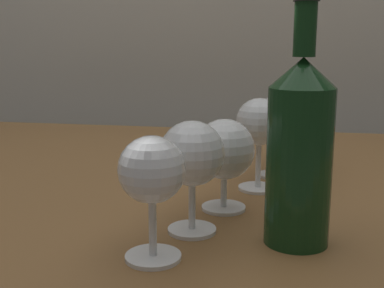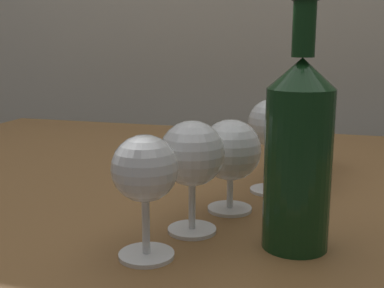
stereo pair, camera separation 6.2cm
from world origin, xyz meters
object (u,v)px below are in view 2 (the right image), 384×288
at_px(wine_glass_white, 296,123).
at_px(wine_glass_rose, 313,121).
at_px(wine_glass_pinot, 231,152).
at_px(wine_bottle, 298,151).
at_px(wine_glass_cabernet, 145,173).
at_px(wine_glass_amber, 272,126).
at_px(wine_glass_port, 192,157).

bearing_deg(wine_glass_white, wine_glass_rose, 75.19).
xyz_separation_m(wine_glass_pinot, wine_bottle, (0.10, -0.10, 0.03)).
xyz_separation_m(wine_glass_cabernet, wine_glass_amber, (0.10, 0.29, 0.01)).
xyz_separation_m(wine_glass_amber, wine_glass_rose, (0.06, 0.18, -0.02)).
bearing_deg(wine_glass_amber, wine_glass_pinot, -112.53).
distance_m(wine_glass_white, wine_glass_rose, 0.10).
relative_size(wine_glass_pinot, wine_bottle, 0.45).
bearing_deg(wine_bottle, wine_glass_cabernet, -154.28).
height_order(wine_glass_amber, wine_glass_white, wine_glass_amber).
distance_m(wine_glass_cabernet, wine_glass_amber, 0.31).
distance_m(wine_glass_pinot, wine_glass_amber, 0.12).
bearing_deg(wine_glass_rose, wine_bottle, -90.00).
relative_size(wine_glass_port, wine_glass_pinot, 1.09).
distance_m(wine_glass_cabernet, wine_glass_port, 0.09).
height_order(wine_glass_amber, wine_glass_rose, wine_glass_amber).
height_order(wine_glass_pinot, wine_glass_amber, wine_glass_amber).
bearing_deg(wine_bottle, wine_glass_rose, 90.00).
xyz_separation_m(wine_glass_port, wine_bottle, (0.13, -0.01, 0.02)).
relative_size(wine_glass_cabernet, wine_bottle, 0.48).
xyz_separation_m(wine_glass_cabernet, wine_bottle, (0.16, 0.08, 0.02)).
xyz_separation_m(wine_glass_port, wine_glass_pinot, (0.03, 0.09, -0.01)).
height_order(wine_glass_port, wine_glass_white, wine_glass_white).
relative_size(wine_glass_white, wine_bottle, 0.50).
bearing_deg(wine_glass_cabernet, wine_glass_amber, 70.15).
relative_size(wine_glass_cabernet, wine_glass_rose, 1.07).
distance_m(wine_glass_pinot, wine_bottle, 0.15).
xyz_separation_m(wine_glass_port, wine_glass_rose, (0.13, 0.38, -0.01)).
distance_m(wine_glass_port, wine_glass_amber, 0.21).
bearing_deg(wine_glass_amber, wine_glass_white, 70.00).
relative_size(wine_glass_cabernet, wine_glass_white, 0.96).
xyz_separation_m(wine_glass_pinot, wine_glass_amber, (0.04, 0.11, 0.02)).
bearing_deg(wine_glass_port, wine_glass_amber, 69.53).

